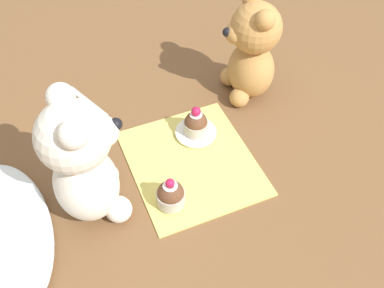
{
  "coord_description": "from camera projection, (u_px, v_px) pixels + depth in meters",
  "views": [
    {
      "loc": [
        -0.51,
        0.22,
        0.68
      ],
      "look_at": [
        0.0,
        0.0,
        0.06
      ],
      "focal_mm": 42.0,
      "sensor_mm": 36.0,
      "label": 1
    }
  ],
  "objects": [
    {
      "name": "ground_plane",
      "position": [
        192.0,
        163.0,
        0.88
      ],
      "size": [
        4.0,
        4.0,
        0.0
      ],
      "primitive_type": "plane",
      "color": "brown"
    },
    {
      "name": "knitted_placemat",
      "position": [
        192.0,
        162.0,
        0.88
      ],
      "size": [
        0.27,
        0.23,
        0.01
      ],
      "primitive_type": "cube",
      "color": "#E0D166",
      "rests_on": "ground_plane"
    },
    {
      "name": "tulle_cloth",
      "position": [
        1.0,
        235.0,
        0.75
      ],
      "size": [
        0.32,
        0.17,
        0.03
      ],
      "primitive_type": "ellipsoid",
      "color": "white",
      "rests_on": "ground_plane"
    },
    {
      "name": "teddy_bear_cream",
      "position": [
        83.0,
        162.0,
        0.72
      ],
      "size": [
        0.13,
        0.14,
        0.26
      ],
      "rotation": [
        0.0,
        0.0,
        0.0
      ],
      "color": "silver",
      "rests_on": "ground_plane"
    },
    {
      "name": "teddy_bear_tan",
      "position": [
        252.0,
        51.0,
        0.93
      ],
      "size": [
        0.13,
        0.13,
        0.23
      ],
      "rotation": [
        0.0,
        0.0,
        2.99
      ],
      "color": "#B78447",
      "rests_on": "ground_plane"
    },
    {
      "name": "cupcake_near_cream_bear",
      "position": [
        171.0,
        195.0,
        0.79
      ],
      "size": [
        0.05,
        0.05,
        0.07
      ],
      "color": "#B2ADA3",
      "rests_on": "knitted_placemat"
    },
    {
      "name": "saucer_plate",
      "position": [
        196.0,
        132.0,
        0.92
      ],
      "size": [
        0.08,
        0.08,
        0.01
      ],
      "primitive_type": "cylinder",
      "color": "white",
      "rests_on": "knitted_placemat"
    },
    {
      "name": "cupcake_near_tan_bear",
      "position": [
        196.0,
        124.0,
        0.9
      ],
      "size": [
        0.05,
        0.05,
        0.07
      ],
      "color": "#B2ADA3",
      "rests_on": "saucer_plate"
    },
    {
      "name": "teaspoon",
      "position": [
        88.0,
        101.0,
        0.99
      ],
      "size": [
        0.13,
        0.06,
        0.01
      ],
      "primitive_type": "cube",
      "rotation": [
        0.0,
        0.0,
        0.4
      ],
      "color": "silver",
      "rests_on": "ground_plane"
    }
  ]
}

